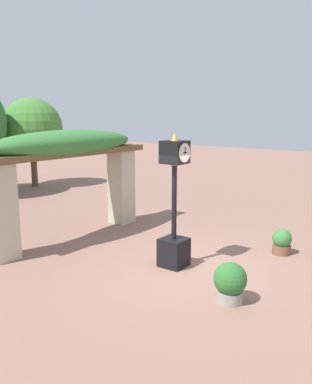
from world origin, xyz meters
TOP-DOWN VIEW (x-y plane):
  - ground_plane at (0.00, 0.00)m, footprint 60.00×60.00m
  - pedestal_clock at (0.01, 0.30)m, footprint 0.55×0.55m
  - pergola at (0.00, 3.73)m, footprint 5.36×1.21m
  - potted_plant_near_left at (-0.84, -1.53)m, footprint 0.60×0.60m
  - potted_plant_near_right at (2.25, -1.34)m, footprint 0.46×0.46m

SIDE VIEW (x-z plane):
  - ground_plane at x=0.00m, z-range 0.00..0.00m
  - potted_plant_near_right at x=2.25m, z-range 0.00..0.62m
  - potted_plant_near_left at x=-0.84m, z-range 0.01..0.76m
  - pedestal_clock at x=0.01m, z-range -0.25..2.71m
  - pergola at x=0.00m, z-range 0.70..3.65m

